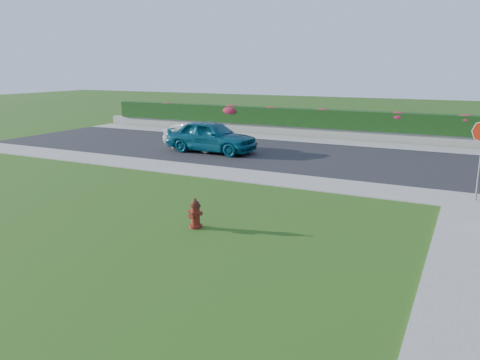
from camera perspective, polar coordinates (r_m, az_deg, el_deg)
The scene contains 16 objects.
ground at distance 10.71m, azimuth -14.71°, elevation -10.08°, with size 120.00×120.00×0.00m, color black.
street_far at distance 24.60m, azimuth -2.03°, elevation 3.79°, with size 26.00×8.00×0.04m, color black.
sidewalk_far at distance 21.02m, azimuth -10.99°, elevation 1.84°, with size 24.00×2.00×0.04m, color gray.
curb_corner at distance 16.80m, azimuth 26.98°, elevation -2.38°, with size 2.00×2.00×0.04m, color gray.
sidewalk_beyond at distance 27.67m, azimuth 10.33°, elevation 4.68°, with size 34.00×2.00×0.04m, color gray.
retaining_wall at distance 29.06m, azimuth 11.20°, elevation 5.62°, with size 34.00×0.40×0.60m, color gray.
hedge at distance 29.05m, azimuth 11.33°, elevation 7.30°, with size 32.00×0.90×1.10m, color black.
fire_hydrant at distance 12.63m, azimuth -5.47°, elevation -4.14°, with size 0.42×0.39×0.81m.
sedan_teal at distance 23.59m, azimuth -3.52°, elevation 5.34°, with size 1.87×4.65×1.58m, color #0D4F65.
sedan_silver at distance 24.40m, azimuth -5.14°, elevation 5.28°, with size 1.40×4.00×1.32m, color #9C9DA3.
flower_clump_a at distance 34.18m, azimuth -8.87°, elevation 8.90°, with size 1.02×0.65×0.51m, color #B31E41.
flower_clump_b at distance 31.47m, azimuth -1.04°, elevation 8.51°, with size 1.46×0.94×0.73m, color #B31E41.
flower_clump_c at distance 30.25m, azimuth 3.80°, elevation 8.42°, with size 1.07×0.69×0.54m, color #B31E41.
flower_clump_d at distance 29.11m, azimuth 10.04°, elevation 8.03°, with size 1.09×0.70×0.55m, color #B31E41.
flower_clump_e at distance 28.17m, azimuth 18.74°, elevation 7.31°, with size 1.17×0.75×0.58m, color #B31E41.
flower_clump_f at distance 27.90m, azimuth 25.81°, elevation 6.64°, with size 1.13×0.72×0.56m, color #B31E41.
Camera 1 is at (6.64, -7.26, 4.23)m, focal length 35.00 mm.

